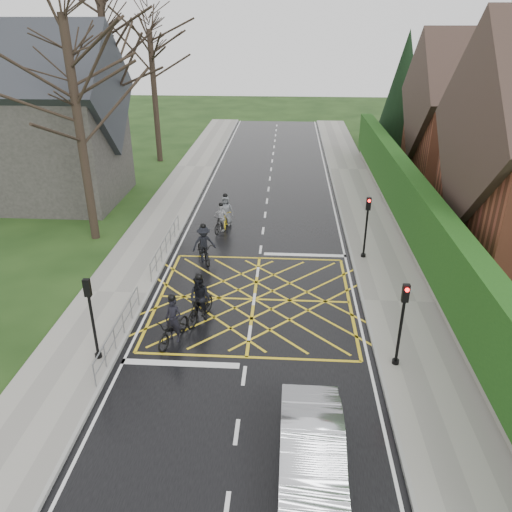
# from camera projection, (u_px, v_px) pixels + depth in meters

# --- Properties ---
(ground) EXTENTS (120.00, 120.00, 0.00)m
(ground) POSITION_uv_depth(u_px,v_px,m) (254.00, 299.00, 21.09)
(ground) COLOR black
(ground) RESTS_ON ground
(road) EXTENTS (9.00, 80.00, 0.01)m
(road) POSITION_uv_depth(u_px,v_px,m) (254.00, 299.00, 21.09)
(road) COLOR black
(road) RESTS_ON ground
(sidewalk_right) EXTENTS (3.00, 80.00, 0.15)m
(sidewalk_right) POSITION_uv_depth(u_px,v_px,m) (398.00, 302.00, 20.72)
(sidewalk_right) COLOR gray
(sidewalk_right) RESTS_ON ground
(sidewalk_left) EXTENTS (3.00, 80.00, 0.15)m
(sidewalk_left) POSITION_uv_depth(u_px,v_px,m) (115.00, 293.00, 21.40)
(sidewalk_left) COLOR gray
(sidewalk_left) RESTS_ON ground
(stone_wall) EXTENTS (0.50, 38.00, 0.70)m
(stone_wall) POSITION_uv_depth(u_px,v_px,m) (410.00, 239.00, 25.90)
(stone_wall) COLOR slate
(stone_wall) RESTS_ON ground
(hedge) EXTENTS (0.90, 38.00, 2.80)m
(hedge) POSITION_uv_depth(u_px,v_px,m) (415.00, 208.00, 25.14)
(hedge) COLOR #163D10
(hedge) RESTS_ON stone_wall
(house_far) EXTENTS (9.80, 8.80, 10.30)m
(house_far) POSITION_uv_depth(u_px,v_px,m) (483.00, 120.00, 34.56)
(house_far) COLOR brown
(house_far) RESTS_ON ground
(conifer) EXTENTS (4.60, 4.60, 10.00)m
(conifer) POSITION_uv_depth(u_px,v_px,m) (403.00, 94.00, 41.71)
(conifer) COLOR black
(conifer) RESTS_ON ground
(church) EXTENTS (8.80, 7.80, 11.00)m
(church) POSITION_uv_depth(u_px,v_px,m) (47.00, 123.00, 30.53)
(church) COLOR #2D2B28
(church) RESTS_ON ground
(tree_near) EXTENTS (9.24, 9.24, 11.44)m
(tree_near) POSITION_uv_depth(u_px,v_px,m) (73.00, 84.00, 23.58)
(tree_near) COLOR black
(tree_near) RESTS_ON ground
(tree_mid) EXTENTS (10.08, 10.08, 12.48)m
(tree_mid) POSITION_uv_depth(u_px,v_px,m) (106.00, 56.00, 30.53)
(tree_mid) COLOR black
(tree_mid) RESTS_ON ground
(tree_far) EXTENTS (8.40, 8.40, 10.40)m
(tree_far) POSITION_uv_depth(u_px,v_px,m) (152.00, 69.00, 38.31)
(tree_far) COLOR black
(tree_far) RESTS_ON ground
(railing_south) EXTENTS (0.05, 5.04, 1.03)m
(railing_south) POSITION_uv_depth(u_px,v_px,m) (118.00, 326.00, 17.87)
(railing_south) COLOR slate
(railing_south) RESTS_ON ground
(railing_north) EXTENTS (0.05, 6.04, 1.03)m
(railing_north) POSITION_uv_depth(u_px,v_px,m) (166.00, 241.00, 24.62)
(railing_north) COLOR slate
(railing_north) RESTS_ON ground
(traffic_light_ne) EXTENTS (0.24, 0.31, 3.21)m
(traffic_light_ne) POSITION_uv_depth(u_px,v_px,m) (366.00, 228.00, 23.86)
(traffic_light_ne) COLOR black
(traffic_light_ne) RESTS_ON ground
(traffic_light_se) EXTENTS (0.24, 0.31, 3.21)m
(traffic_light_se) POSITION_uv_depth(u_px,v_px,m) (401.00, 326.00, 16.30)
(traffic_light_se) COLOR black
(traffic_light_se) RESTS_ON ground
(traffic_light_sw) EXTENTS (0.24, 0.31, 3.21)m
(traffic_light_sw) POSITION_uv_depth(u_px,v_px,m) (93.00, 320.00, 16.62)
(traffic_light_sw) COLOR black
(traffic_light_sw) RESTS_ON ground
(cyclist_rear) EXTENTS (1.32, 2.12, 1.94)m
(cyclist_rear) POSITION_uv_depth(u_px,v_px,m) (174.00, 326.00, 18.12)
(cyclist_rear) COLOR black
(cyclist_rear) RESTS_ON ground
(cyclist_back) EXTENTS (1.21, 2.11, 2.04)m
(cyclist_back) POSITION_uv_depth(u_px,v_px,m) (200.00, 303.00, 19.34)
(cyclist_back) COLOR black
(cyclist_back) RESTS_ON ground
(cyclist_mid) EXTENTS (1.46, 2.11, 1.94)m
(cyclist_mid) POSITION_uv_depth(u_px,v_px,m) (204.00, 247.00, 24.15)
(cyclist_mid) COLOR black
(cyclist_mid) RESTS_ON ground
(cyclist_front) EXTENTS (0.96, 1.71, 1.65)m
(cyclist_front) POSITION_uv_depth(u_px,v_px,m) (221.00, 221.00, 27.57)
(cyclist_front) COLOR black
(cyclist_front) RESTS_ON ground
(cyclist_lead) EXTENTS (0.89, 1.99, 1.89)m
(cyclist_lead) POSITION_uv_depth(u_px,v_px,m) (226.00, 214.00, 28.34)
(cyclist_lead) COLOR gold
(cyclist_lead) RESTS_ON ground
(car) EXTENTS (1.64, 4.67, 1.54)m
(car) POSITION_uv_depth(u_px,v_px,m) (312.00, 455.00, 12.63)
(car) COLOR silver
(car) RESTS_ON ground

